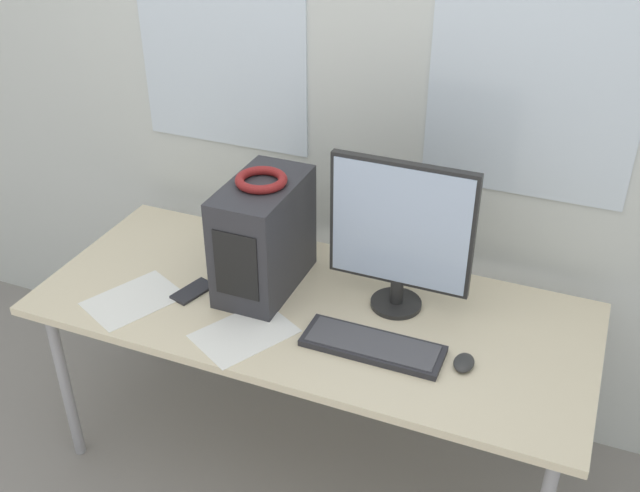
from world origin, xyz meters
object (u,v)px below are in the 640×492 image
(headphones, at_px, (261,180))
(monitor_main, at_px, (400,232))
(mouse, at_px, (464,363))
(cell_phone, at_px, (193,291))
(keyboard, at_px, (373,346))
(pc_tower, at_px, (264,236))

(headphones, xyz_separation_m, monitor_main, (0.45, 0.05, -0.12))
(mouse, bearing_deg, cell_phone, 178.46)
(headphones, relative_size, mouse, 1.86)
(headphones, bearing_deg, keyboard, -23.00)
(monitor_main, xyz_separation_m, keyboard, (0.00, -0.24, -0.27))
(monitor_main, relative_size, keyboard, 1.20)
(monitor_main, bearing_deg, pc_tower, -173.95)
(pc_tower, height_order, cell_phone, pc_tower)
(pc_tower, bearing_deg, mouse, -12.82)
(keyboard, bearing_deg, mouse, 5.40)
(monitor_main, bearing_deg, mouse, -37.73)
(keyboard, xyz_separation_m, cell_phone, (-0.66, 0.05, -0.01))
(headphones, distance_m, cell_phone, 0.46)
(pc_tower, relative_size, keyboard, 0.91)
(headphones, relative_size, cell_phone, 1.04)
(monitor_main, relative_size, mouse, 5.75)
(monitor_main, bearing_deg, keyboard, -89.68)
(monitor_main, bearing_deg, headphones, -174.05)
(pc_tower, relative_size, mouse, 4.39)
(headphones, xyz_separation_m, mouse, (0.73, -0.17, -0.38))
(mouse, bearing_deg, pc_tower, 167.18)
(pc_tower, bearing_deg, monitor_main, 6.05)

